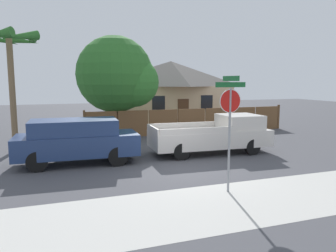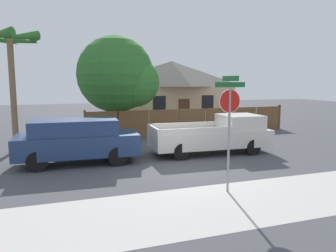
# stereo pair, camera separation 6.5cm
# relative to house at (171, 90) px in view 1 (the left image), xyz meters

# --- Properties ---
(ground_plane) EXTENTS (80.00, 80.00, 0.00)m
(ground_plane) POSITION_rel_house_xyz_m (-4.99, -14.91, -2.60)
(ground_plane) COLOR #47474C
(sidewalk_strip) EXTENTS (36.00, 3.20, 0.01)m
(sidewalk_strip) POSITION_rel_house_xyz_m (-4.99, -18.51, -2.59)
(sidewalk_strip) COLOR beige
(sidewalk_strip) RESTS_ON ground
(wooden_fence) EXTENTS (13.53, 0.12, 1.70)m
(wooden_fence) POSITION_rel_house_xyz_m (-1.09, -6.93, -1.80)
(wooden_fence) COLOR brown
(wooden_fence) RESTS_ON ground
(house) EXTENTS (9.58, 6.04, 5.01)m
(house) POSITION_rel_house_xyz_m (0.00, 0.00, 0.00)
(house) COLOR beige
(house) RESTS_ON ground
(oak_tree) EXTENTS (4.92, 4.68, 6.11)m
(oak_tree) POSITION_rel_house_xyz_m (-5.58, -6.04, 1.06)
(oak_tree) COLOR brown
(oak_tree) RESTS_ON ground
(palm_tree) EXTENTS (2.79, 3.00, 5.68)m
(palm_tree) POSITION_rel_house_xyz_m (-11.25, -9.00, 2.28)
(palm_tree) COLOR brown
(palm_tree) RESTS_ON ground
(red_suv) EXTENTS (4.91, 2.13, 1.82)m
(red_suv) POSITION_rel_house_xyz_m (-8.62, -12.57, -1.60)
(red_suv) COLOR navy
(red_suv) RESTS_ON ground
(orange_pickup) EXTENTS (5.64, 2.29, 1.77)m
(orange_pickup) POSITION_rel_house_xyz_m (-2.35, -12.59, -1.74)
(orange_pickup) COLOR silver
(orange_pickup) RESTS_ON ground
(stop_sign) EXTENTS (0.99, 0.90, 3.50)m
(stop_sign) POSITION_rel_house_xyz_m (-4.53, -17.62, -0.21)
(stop_sign) COLOR gray
(stop_sign) RESTS_ON ground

